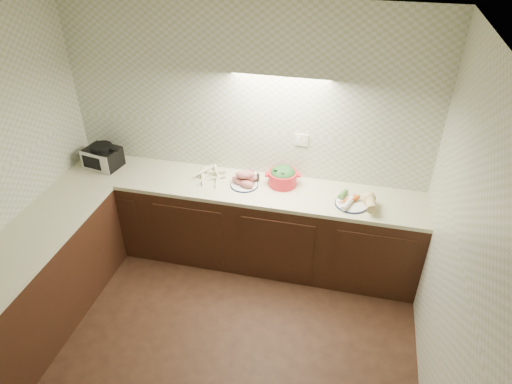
% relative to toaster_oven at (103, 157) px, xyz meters
% --- Properties ---
extents(room, '(3.60, 3.60, 2.60)m').
position_rel_toaster_oven_xyz_m(room, '(1.47, -1.54, 0.61)').
color(room, black).
rests_on(room, ground).
extents(counter, '(3.60, 3.60, 0.90)m').
position_rel_toaster_oven_xyz_m(counter, '(0.79, -0.86, -0.56)').
color(counter, black).
rests_on(counter, ground).
extents(toaster_oven, '(0.39, 0.33, 0.25)m').
position_rel_toaster_oven_xyz_m(toaster_oven, '(0.00, 0.00, 0.00)').
color(toaster_oven, black).
rests_on(toaster_oven, counter).
extents(parsnip_pile, '(0.35, 0.35, 0.07)m').
position_rel_toaster_oven_xyz_m(parsnip_pile, '(1.11, 0.01, -0.09)').
color(parsnip_pile, '#EFEBBE').
rests_on(parsnip_pile, counter).
extents(sweet_potato_plate, '(0.28, 0.28, 0.17)m').
position_rel_toaster_oven_xyz_m(sweet_potato_plate, '(1.53, -0.02, -0.05)').
color(sweet_potato_plate, '#121A3D').
rests_on(sweet_potato_plate, counter).
extents(onion_bowl, '(0.15, 0.15, 0.12)m').
position_rel_toaster_oven_xyz_m(onion_bowl, '(1.57, 0.10, -0.07)').
color(onion_bowl, black).
rests_on(onion_bowl, counter).
extents(dutch_oven, '(0.35, 0.33, 0.20)m').
position_rel_toaster_oven_xyz_m(dutch_oven, '(1.88, 0.08, -0.02)').
color(dutch_oven, red).
rests_on(dutch_oven, counter).
extents(veg_plate, '(0.37, 0.32, 0.14)m').
position_rel_toaster_oven_xyz_m(veg_plate, '(2.64, -0.10, -0.06)').
color(veg_plate, '#121A3D').
rests_on(veg_plate, counter).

